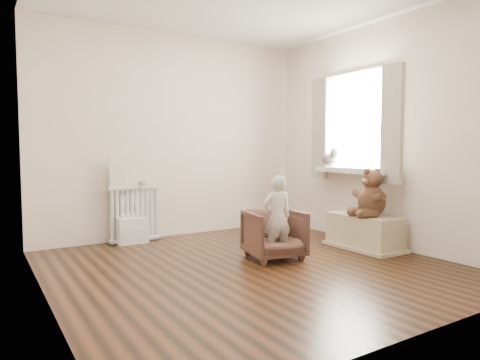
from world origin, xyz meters
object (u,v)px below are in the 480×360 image
teddy_bear (372,190)px  plush_cat (329,159)px  child (277,217)px  armchair (274,234)px  toy_vanity (131,220)px  toy_bench (365,231)px  radiator (135,210)px

teddy_bear → plush_cat: size_ratio=1.84×
child → armchair: bearing=-79.6°
toy_vanity → child: 1.87m
toy_bench → plush_cat: (0.14, 0.73, 0.80)m
armchair → toy_bench: bearing=2.0°
toy_vanity → armchair: bearing=-56.3°
toy_bench → teddy_bear: teddy_bear is taller
plush_cat → armchair: bearing=-145.1°
toy_vanity → plush_cat: (2.30, -0.95, 0.72)m
toy_bench → plush_cat: size_ratio=2.86×
toy_vanity → teddy_bear: teddy_bear is taller
teddy_bear → armchair: bearing=175.7°
toy_vanity → plush_cat: 2.59m
teddy_bear → child: bearing=178.1°
toy_vanity → child: (1.01, -1.56, 0.17)m
toy_vanity → plush_cat: size_ratio=1.95×
radiator → teddy_bear: (2.09, -1.82, 0.28)m
armchair → child: (0.00, -0.05, 0.19)m
radiator → toy_vanity: radiator is taller
radiator → toy_bench: bearing=-39.1°
child → toy_bench: (1.15, -0.12, -0.24)m
armchair → child: bearing=-79.6°
radiator → armchair: radiator is taller
toy_bench → plush_cat: bearing=79.2°
toy_vanity → teddy_bear: (2.14, -1.79, 0.40)m
armchair → child: 0.20m
armchair → plush_cat: size_ratio=1.94×
armchair → child: child is taller
radiator → toy_bench: radiator is taller
child → toy_vanity: bearing=-46.7°
toy_bench → radiator: bearing=140.9°
radiator → child: child is taller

